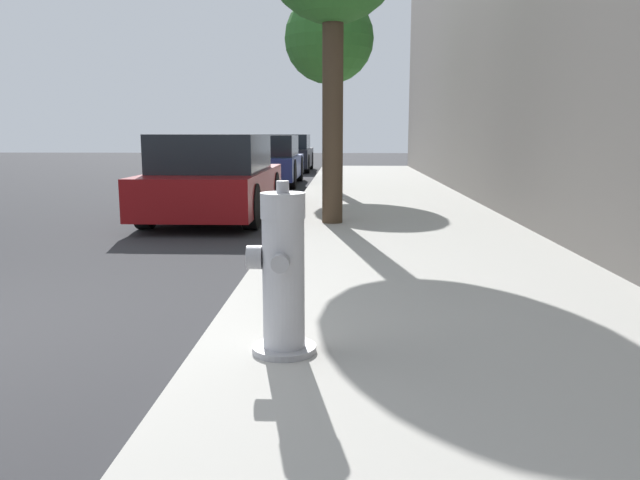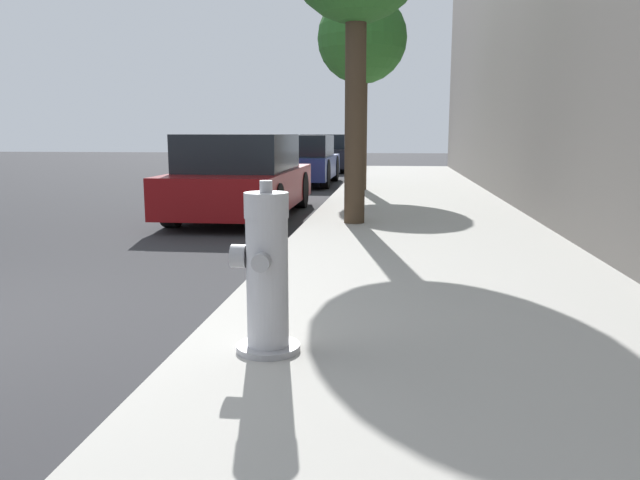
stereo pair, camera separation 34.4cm
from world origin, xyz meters
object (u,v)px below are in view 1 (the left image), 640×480
fire_hydrant (283,275)px  parked_car_mid (265,161)px  parked_car_near (215,178)px  street_tree_far (329,41)px  parked_car_far (287,153)px

fire_hydrant → parked_car_mid: bearing=97.7°
parked_car_near → street_tree_far: size_ratio=1.01×
parked_car_mid → parked_car_far: 5.97m
fire_hydrant → parked_car_near: size_ratio=0.23×
fire_hydrant → parked_car_far: parked_car_far is taller
parked_car_far → street_tree_far: street_tree_far is taller
parked_car_mid → street_tree_far: 4.24m
fire_hydrant → street_tree_far: bearing=90.1°
parked_car_mid → parked_car_far: bearing=89.5°
parked_car_mid → parked_car_far: (0.05, 5.97, -0.00)m
parked_car_far → parked_car_mid: bearing=-90.5°
parked_car_mid → parked_car_far: parked_car_far is taller
parked_car_near → parked_car_mid: (-0.05, 6.53, -0.00)m
fire_hydrant → street_tree_far: 10.61m
parked_car_far → fire_hydrant: bearing=-84.8°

